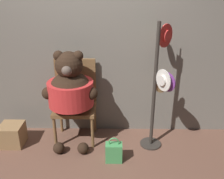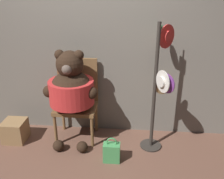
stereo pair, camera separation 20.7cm
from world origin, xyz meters
name	(u,v)px [view 1 (the left image)]	position (x,y,z in m)	size (l,w,h in m)	color
ground_plane	(83,161)	(0.00, 0.00, 0.00)	(14.00, 14.00, 0.00)	brown
wall_back	(86,40)	(0.00, 0.79, 1.33)	(8.00, 0.10, 2.65)	slate
chair	(75,98)	(-0.15, 0.57, 0.59)	(0.55, 0.44, 1.10)	brown
teddy_bear	(71,91)	(-0.17, 0.40, 0.77)	(0.69, 0.62, 1.28)	black
hat_display_rack	(160,82)	(0.93, 0.35, 0.91)	(0.38, 0.51, 1.63)	#332D28
handbag_on_ground	(114,152)	(0.37, 0.01, 0.13)	(0.20, 0.13, 0.33)	#479E56
wooden_crate	(12,135)	(-0.98, 0.34, 0.15)	(0.29, 0.29, 0.29)	#937047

